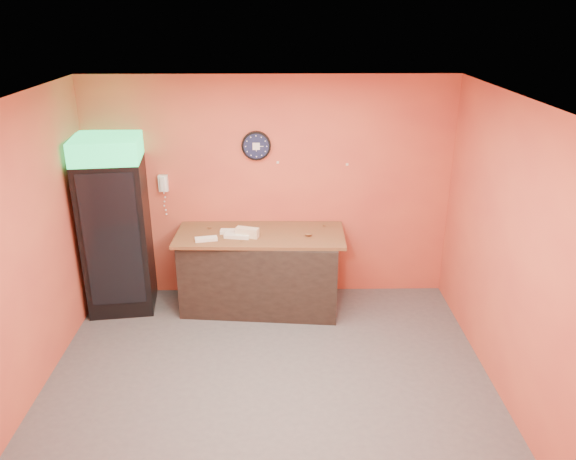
{
  "coord_description": "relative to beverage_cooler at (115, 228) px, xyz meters",
  "views": [
    {
      "loc": [
        0.12,
        -4.67,
        3.53
      ],
      "look_at": [
        0.2,
        0.6,
        1.42
      ],
      "focal_mm": 35.0,
      "sensor_mm": 36.0,
      "label": 1
    }
  ],
  "objects": [
    {
      "name": "wall_clock",
      "position": [
        1.7,
        0.37,
        0.91
      ],
      "size": [
        0.35,
        0.06,
        0.35
      ],
      "color": "black",
      "rests_on": "back_wall"
    },
    {
      "name": "floor",
      "position": [
        1.86,
        -1.6,
        -1.05
      ],
      "size": [
        4.5,
        4.5,
        0.0
      ],
      "primitive_type": "plane",
      "color": "#47474C",
      "rests_on": "ground"
    },
    {
      "name": "back_wall",
      "position": [
        1.86,
        0.4,
        0.35
      ],
      "size": [
        4.5,
        0.02,
        2.8
      ],
      "primitive_type": "cube",
      "color": "#D85E3C",
      "rests_on": "floor"
    },
    {
      "name": "left_wall",
      "position": [
        -0.39,
        -1.6,
        0.35
      ],
      "size": [
        0.02,
        4.0,
        2.8
      ],
      "primitive_type": "cube",
      "color": "#D85E3C",
      "rests_on": "floor"
    },
    {
      "name": "prep_counter",
      "position": [
        1.74,
        -0.02,
        -0.58
      ],
      "size": [
        1.96,
        1.02,
        0.94
      ],
      "primitive_type": "cube",
      "rotation": [
        0.0,
        0.0,
        -0.1
      ],
      "color": "black",
      "rests_on": "floor"
    },
    {
      "name": "wrapped_sandwich_mid",
      "position": [
        1.47,
        -0.15,
        -0.05
      ],
      "size": [
        0.31,
        0.16,
        0.04
      ],
      "primitive_type": "cube",
      "rotation": [
        0.0,
        0.0,
        -0.17
      ],
      "color": "silver",
      "rests_on": "butcher_paper"
    },
    {
      "name": "beverage_cooler",
      "position": [
        0.0,
        0.0,
        0.0
      ],
      "size": [
        0.84,
        0.85,
        2.15
      ],
      "rotation": [
        0.0,
        0.0,
        0.13
      ],
      "color": "black",
      "rests_on": "floor"
    },
    {
      "name": "kitchen_tool",
      "position": [
        1.59,
        -0.01,
        -0.04
      ],
      "size": [
        0.06,
        0.06,
        0.06
      ],
      "primitive_type": "cylinder",
      "color": "silver",
      "rests_on": "butcher_paper"
    },
    {
      "name": "wrapped_sandwich_left",
      "position": [
        1.12,
        -0.23,
        -0.05
      ],
      "size": [
        0.27,
        0.15,
        0.04
      ],
      "primitive_type": "cube",
      "rotation": [
        0.0,
        0.0,
        0.21
      ],
      "color": "silver",
      "rests_on": "butcher_paper"
    },
    {
      "name": "butcher_paper",
      "position": [
        1.74,
        -0.02,
        -0.09
      ],
      "size": [
        2.05,
        0.9,
        0.04
      ],
      "primitive_type": "cube",
      "rotation": [
        0.0,
        0.0,
        -0.03
      ],
      "color": "brown",
      "rests_on": "prep_counter"
    },
    {
      "name": "sub_roll_stack",
      "position": [
        1.59,
        -0.13,
        -0.01
      ],
      "size": [
        0.29,
        0.17,
        0.11
      ],
      "rotation": [
        0.0,
        0.0,
        -0.31
      ],
      "color": "beige",
      "rests_on": "butcher_paper"
    },
    {
      "name": "wrapped_sandwich_right",
      "position": [
        1.4,
        -0.0,
        -0.05
      ],
      "size": [
        0.28,
        0.12,
        0.04
      ],
      "primitive_type": "cube",
      "rotation": [
        0.0,
        0.0,
        -0.03
      ],
      "color": "silver",
      "rests_on": "butcher_paper"
    },
    {
      "name": "wall_phone",
      "position": [
        0.55,
        0.34,
        0.45
      ],
      "size": [
        0.11,
        0.1,
        0.2
      ],
      "color": "white",
      "rests_on": "back_wall"
    },
    {
      "name": "right_wall",
      "position": [
        4.11,
        -1.6,
        0.35
      ],
      "size": [
        0.02,
        4.0,
        2.8
      ],
      "primitive_type": "cube",
      "color": "#D85E3C",
      "rests_on": "floor"
    },
    {
      "name": "ceiling",
      "position": [
        1.86,
        -1.6,
        1.75
      ],
      "size": [
        4.5,
        4.0,
        0.02
      ],
      "primitive_type": "cube",
      "color": "white",
      "rests_on": "back_wall"
    }
  ]
}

